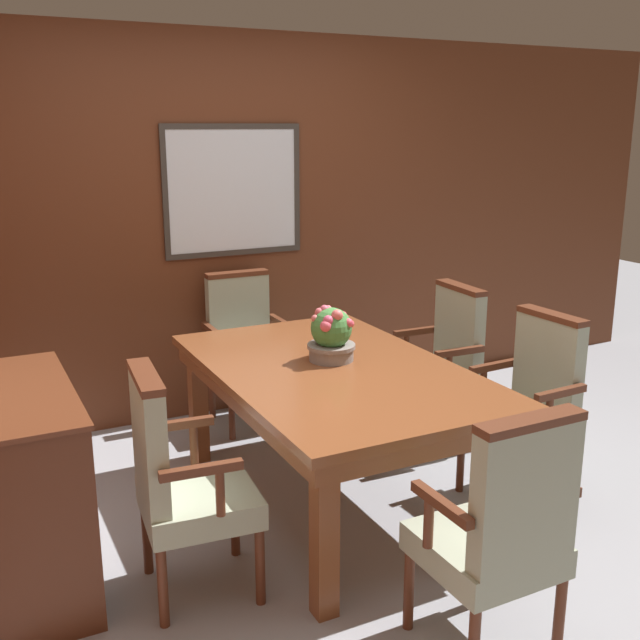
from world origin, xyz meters
TOP-DOWN VIEW (x-y plane):
  - ground_plane at (0.00, 0.00)m, footprint 14.00×14.00m
  - wall_back at (0.00, 1.78)m, footprint 7.20×0.08m
  - dining_table at (0.01, 0.26)m, footprint 1.12×1.79m
  - chair_head_far at (0.02, 1.51)m, footprint 0.50×0.46m
  - chair_head_near at (0.00, -1.01)m, footprint 0.50×0.45m
  - chair_right_far at (0.94, 0.64)m, footprint 0.47×0.51m
  - chair_left_near at (-0.89, -0.14)m, footprint 0.49×0.52m
  - chair_right_near at (0.94, -0.11)m, footprint 0.47×0.51m
  - potted_plant at (0.05, 0.36)m, footprint 0.24×0.24m
  - sideboard_cabinet at (-1.48, 0.24)m, footprint 0.53×1.00m

SIDE VIEW (x-z plane):
  - ground_plane at x=0.00m, z-range 0.00..0.00m
  - sideboard_cabinet at x=-1.48m, z-range 0.00..0.85m
  - chair_head_far at x=0.02m, z-range 0.03..1.00m
  - chair_head_near at x=0.00m, z-range 0.03..1.00m
  - chair_right_far at x=0.94m, z-range 0.03..1.00m
  - chair_left_near at x=-0.89m, z-range 0.03..1.00m
  - chair_right_near at x=0.94m, z-range 0.03..1.00m
  - dining_table at x=0.01m, z-range 0.27..1.01m
  - potted_plant at x=0.05m, z-range 0.72..1.00m
  - wall_back at x=0.00m, z-range 0.00..2.45m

